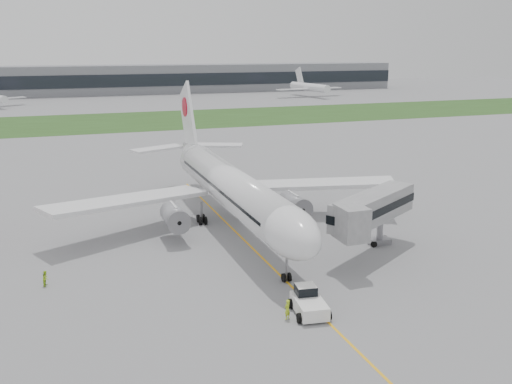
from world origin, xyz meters
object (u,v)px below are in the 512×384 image
object	(u,v)px
airliner	(229,184)
ground_crew_near	(287,309)
jet_bridge	(370,210)
pushback_tug	(308,302)

from	to	relation	value
airliner	ground_crew_near	world-z (taller)	airliner
airliner	jet_bridge	distance (m)	19.87
pushback_tug	ground_crew_near	bearing A→B (deg)	-158.27
ground_crew_near	jet_bridge	bearing A→B (deg)	-172.23
pushback_tug	jet_bridge	distance (m)	17.25
pushback_tug	ground_crew_near	size ratio (longest dim) A/B	2.57
airliner	ground_crew_near	bearing A→B (deg)	-96.46
airliner	jet_bridge	size ratio (longest dim) A/B	3.72
jet_bridge	airliner	bearing A→B (deg)	94.87
airliner	pushback_tug	distance (m)	27.35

